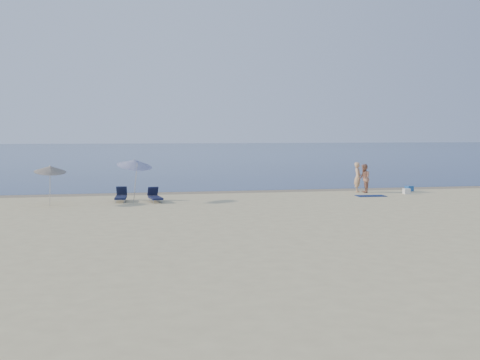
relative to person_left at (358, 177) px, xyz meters
name	(u,v)px	position (x,y,z in m)	size (l,w,h in m)	color
ground	(452,251)	(-4.26, -17.71, -0.92)	(160.00, 160.00, 0.00)	beige
sea	(171,151)	(-4.26, 82.29, -0.91)	(240.00, 160.00, 0.01)	#0B1F44
wet_sand_strip	(283,191)	(-4.26, 1.69, -0.91)	(240.00, 1.60, 0.00)	#847254
person_left	(358,177)	(0.00, 0.00, 0.00)	(0.67, 0.44, 1.83)	tan
person_right	(364,178)	(0.25, -0.40, -0.05)	(0.84, 0.66, 1.74)	#B1765D
beach_towel	(371,196)	(-0.13, -2.26, -0.90)	(1.66, 0.92, 0.03)	#0E1D48
white_bag	(407,191)	(2.44, -1.55, -0.76)	(0.37, 0.32, 0.32)	silver
blue_cooler	(409,189)	(3.38, -0.07, -0.75)	(0.47, 0.33, 0.33)	#1D529F
umbrella_near	(135,163)	(-13.42, -2.48, 1.12)	(2.45, 2.46, 2.43)	silver
umbrella_far	(50,169)	(-17.59, -3.08, 0.90)	(1.95, 1.97, 2.14)	silver
lounger_left	(121,196)	(-14.15, -2.11, -0.64)	(0.68, 1.75, 0.75)	#151B3A
lounger_right	(155,197)	(-12.40, -2.62, -0.64)	(0.76, 1.75, 0.75)	#151A3A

